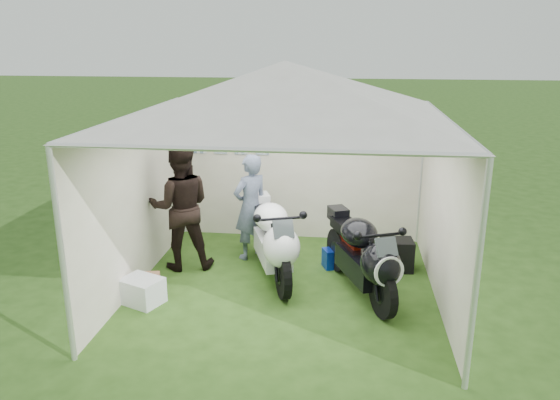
{
  "coord_description": "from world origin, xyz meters",
  "views": [
    {
      "loc": [
        0.78,
        -6.74,
        3.26
      ],
      "look_at": [
        -0.1,
        0.35,
        1.13
      ],
      "focal_mm": 35.0,
      "sensor_mm": 36.0,
      "label": 1
    }
  ],
  "objects_px": {
    "person_dark_jacket": "(181,207)",
    "crate_1": "(145,288)",
    "canopy_tent": "(285,96)",
    "motorcycle_black": "(363,254)",
    "person_blue_jacket": "(251,207)",
    "paddock_stand": "(336,258)",
    "equipment_box": "(396,255)",
    "crate_0": "(142,291)",
    "motorcycle_white": "(273,238)"
  },
  "relations": [
    {
      "from": "motorcycle_white",
      "to": "equipment_box",
      "type": "height_order",
      "value": "motorcycle_white"
    },
    {
      "from": "motorcycle_black",
      "to": "paddock_stand",
      "type": "relative_size",
      "value": 5.21
    },
    {
      "from": "canopy_tent",
      "to": "paddock_stand",
      "type": "bearing_deg",
      "value": 47.58
    },
    {
      "from": "equipment_box",
      "to": "crate_1",
      "type": "bearing_deg",
      "value": -157.47
    },
    {
      "from": "person_blue_jacket",
      "to": "equipment_box",
      "type": "distance_m",
      "value": 2.27
    },
    {
      "from": "motorcycle_white",
      "to": "motorcycle_black",
      "type": "xyz_separation_m",
      "value": [
        1.23,
        -0.41,
        -0.02
      ]
    },
    {
      "from": "person_blue_jacket",
      "to": "crate_1",
      "type": "distance_m",
      "value": 2.04
    },
    {
      "from": "motorcycle_white",
      "to": "crate_1",
      "type": "xyz_separation_m",
      "value": [
        -1.56,
        -0.88,
        -0.44
      ]
    },
    {
      "from": "motorcycle_black",
      "to": "paddock_stand",
      "type": "distance_m",
      "value": 1.04
    },
    {
      "from": "motorcycle_white",
      "to": "crate_1",
      "type": "relative_size",
      "value": 5.89
    },
    {
      "from": "person_blue_jacket",
      "to": "motorcycle_white",
      "type": "bearing_deg",
      "value": 77.22
    },
    {
      "from": "equipment_box",
      "to": "canopy_tent",
      "type": "bearing_deg",
      "value": -153.76
    },
    {
      "from": "paddock_stand",
      "to": "person_dark_jacket",
      "type": "relative_size",
      "value": 0.2
    },
    {
      "from": "motorcycle_black",
      "to": "crate_0",
      "type": "xyz_separation_m",
      "value": [
        -2.79,
        -0.57,
        -0.41
      ]
    },
    {
      "from": "person_dark_jacket",
      "to": "motorcycle_white",
      "type": "bearing_deg",
      "value": 155.9
    },
    {
      "from": "motorcycle_black",
      "to": "person_blue_jacket",
      "type": "xyz_separation_m",
      "value": [
        -1.67,
        1.09,
        0.24
      ]
    },
    {
      "from": "motorcycle_white",
      "to": "paddock_stand",
      "type": "relative_size",
      "value": 5.5
    },
    {
      "from": "crate_0",
      "to": "crate_1",
      "type": "height_order",
      "value": "crate_0"
    },
    {
      "from": "canopy_tent",
      "to": "motorcycle_black",
      "type": "bearing_deg",
      "value": -7.0
    },
    {
      "from": "motorcycle_white",
      "to": "person_dark_jacket",
      "type": "bearing_deg",
      "value": 152.46
    },
    {
      "from": "canopy_tent",
      "to": "motorcycle_black",
      "type": "relative_size",
      "value": 2.86
    },
    {
      "from": "person_blue_jacket",
      "to": "paddock_stand",
      "type": "bearing_deg",
      "value": 125.53
    },
    {
      "from": "canopy_tent",
      "to": "motorcycle_white",
      "type": "distance_m",
      "value": 2.01
    },
    {
      "from": "motorcycle_white",
      "to": "motorcycle_black",
      "type": "bearing_deg",
      "value": -37.25
    },
    {
      "from": "person_dark_jacket",
      "to": "crate_1",
      "type": "distance_m",
      "value": 1.35
    },
    {
      "from": "equipment_box",
      "to": "paddock_stand",
      "type": "bearing_deg",
      "value": -178.91
    },
    {
      "from": "motorcycle_black",
      "to": "equipment_box",
      "type": "bearing_deg",
      "value": 38.06
    },
    {
      "from": "crate_1",
      "to": "motorcycle_black",
      "type": "bearing_deg",
      "value": 9.67
    },
    {
      "from": "motorcycle_white",
      "to": "motorcycle_black",
      "type": "relative_size",
      "value": 1.06
    },
    {
      "from": "paddock_stand",
      "to": "motorcycle_black",
      "type": "bearing_deg",
      "value": -67.81
    },
    {
      "from": "crate_0",
      "to": "motorcycle_white",
      "type": "bearing_deg",
      "value": 32.11
    },
    {
      "from": "canopy_tent",
      "to": "motorcycle_white",
      "type": "relative_size",
      "value": 2.71
    },
    {
      "from": "canopy_tent",
      "to": "person_blue_jacket",
      "type": "xyz_separation_m",
      "value": [
        -0.63,
        0.96,
        -1.76
      ]
    },
    {
      "from": "person_dark_jacket",
      "to": "crate_1",
      "type": "height_order",
      "value": "person_dark_jacket"
    },
    {
      "from": "paddock_stand",
      "to": "equipment_box",
      "type": "bearing_deg",
      "value": 1.09
    },
    {
      "from": "canopy_tent",
      "to": "crate_1",
      "type": "xyz_separation_m",
      "value": [
        -1.75,
        -0.6,
        -2.42
      ]
    },
    {
      "from": "crate_1",
      "to": "canopy_tent",
      "type": "bearing_deg",
      "value": 19.05
    },
    {
      "from": "paddock_stand",
      "to": "person_dark_jacket",
      "type": "height_order",
      "value": "person_dark_jacket"
    },
    {
      "from": "crate_0",
      "to": "crate_1",
      "type": "relative_size",
      "value": 1.4
    },
    {
      "from": "person_dark_jacket",
      "to": "crate_1",
      "type": "xyz_separation_m",
      "value": [
        -0.19,
        -1.09,
        -0.77
      ]
    },
    {
      "from": "motorcycle_white",
      "to": "person_dark_jacket",
      "type": "xyz_separation_m",
      "value": [
        -1.37,
        0.2,
        0.34
      ]
    },
    {
      "from": "motorcycle_black",
      "to": "crate_0",
      "type": "distance_m",
      "value": 2.88
    },
    {
      "from": "canopy_tent",
      "to": "crate_1",
      "type": "relative_size",
      "value": 15.96
    },
    {
      "from": "equipment_box",
      "to": "crate_0",
      "type": "relative_size",
      "value": 0.93
    },
    {
      "from": "paddock_stand",
      "to": "canopy_tent",
      "type": "bearing_deg",
      "value": -132.42
    },
    {
      "from": "motorcycle_black",
      "to": "equipment_box",
      "type": "xyz_separation_m",
      "value": [
        0.51,
        0.9,
        -0.34
      ]
    },
    {
      "from": "motorcycle_white",
      "to": "motorcycle_black",
      "type": "height_order",
      "value": "motorcycle_white"
    },
    {
      "from": "motorcycle_white",
      "to": "canopy_tent",
      "type": "bearing_deg",
      "value": -74.62
    },
    {
      "from": "canopy_tent",
      "to": "crate_0",
      "type": "height_order",
      "value": "canopy_tent"
    },
    {
      "from": "equipment_box",
      "to": "crate_0",
      "type": "height_order",
      "value": "equipment_box"
    }
  ]
}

